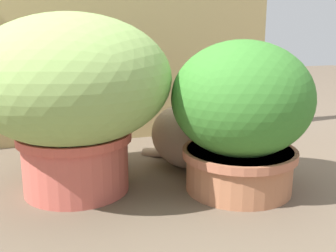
{
  "coord_description": "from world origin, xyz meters",
  "views": [
    {
      "loc": [
        -0.28,
        -1.14,
        0.49
      ],
      "look_at": [
        0.07,
        0.04,
        0.18
      ],
      "focal_mm": 44.36,
      "sensor_mm": 36.0,
      "label": 1
    }
  ],
  "objects_px": {
    "grass_planter": "(72,90)",
    "cat": "(190,134)",
    "mushroom_ornament_pink": "(79,160)",
    "leafy_planter": "(241,114)"
  },
  "relations": [
    {
      "from": "leafy_planter",
      "to": "mushroom_ornament_pink",
      "type": "height_order",
      "value": "leafy_planter"
    },
    {
      "from": "grass_planter",
      "to": "leafy_planter",
      "type": "distance_m",
      "value": 0.49
    },
    {
      "from": "leafy_planter",
      "to": "cat",
      "type": "bearing_deg",
      "value": 108.81
    },
    {
      "from": "grass_planter",
      "to": "leafy_planter",
      "type": "height_order",
      "value": "grass_planter"
    },
    {
      "from": "leafy_planter",
      "to": "grass_planter",
      "type": "bearing_deg",
      "value": 163.51
    },
    {
      "from": "grass_planter",
      "to": "mushroom_ornament_pink",
      "type": "bearing_deg",
      "value": -86.14
    },
    {
      "from": "grass_planter",
      "to": "mushroom_ornament_pink",
      "type": "relative_size",
      "value": 3.57
    },
    {
      "from": "grass_planter",
      "to": "cat",
      "type": "relative_size",
      "value": 1.58
    },
    {
      "from": "grass_planter",
      "to": "cat",
      "type": "height_order",
      "value": "grass_planter"
    },
    {
      "from": "leafy_planter",
      "to": "cat",
      "type": "relative_size",
      "value": 1.23
    }
  ]
}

